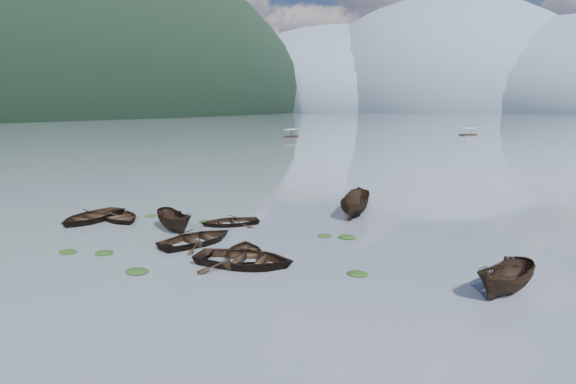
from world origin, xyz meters
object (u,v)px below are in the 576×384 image
at_px(rowboat_3, 245,257).
at_px(pontoon_centre, 468,135).
at_px(rowboat_0, 92,221).
at_px(pontoon_left, 291,137).

height_order(rowboat_3, pontoon_centre, pontoon_centre).
bearing_deg(rowboat_3, rowboat_0, -37.66).
bearing_deg(rowboat_3, pontoon_left, -95.45).
bearing_deg(pontoon_left, rowboat_0, -75.56).
bearing_deg(rowboat_0, pontoon_left, 104.25).
height_order(rowboat_0, pontoon_centre, pontoon_centre).
bearing_deg(rowboat_0, rowboat_3, -10.69).
distance_m(rowboat_3, pontoon_centre, 121.47).
distance_m(pontoon_left, pontoon_centre, 52.33).
relative_size(rowboat_3, pontoon_left, 0.76).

